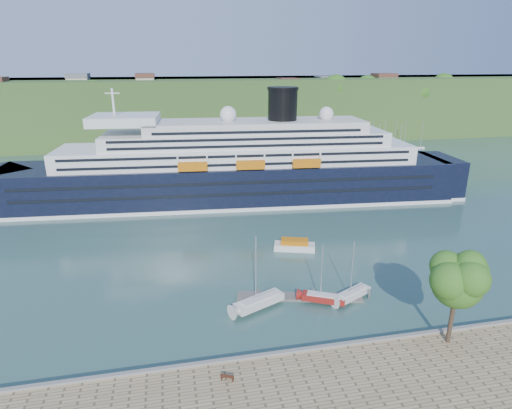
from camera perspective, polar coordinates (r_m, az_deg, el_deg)
name	(u,v)px	position (r m, az deg, el deg)	size (l,w,h in m)	color
ground	(306,357)	(49.90, 6.64, -19.53)	(400.00, 400.00, 0.00)	#315751
far_hillside	(198,108)	(183.47, -7.74, 12.58)	(400.00, 50.00, 24.00)	#2A4F1F
quay_coping	(307,349)	(49.06, 6.77, -18.61)	(220.00, 0.50, 0.30)	slate
cruise_ship	(229,146)	(95.88, -3.64, 7.76)	(113.50, 16.53, 25.49)	black
park_bench	(227,376)	(45.14, -3.85, -21.88)	(1.36, 0.56, 0.87)	#442013
promenade_tree	(455,295)	(51.45, 25.05, -10.82)	(7.19, 7.19, 11.91)	#265917
floating_pontoon	(299,297)	(59.89, 5.81, -12.15)	(16.98, 2.08, 0.38)	#69645D
sailboat_white_near	(259,275)	(55.03, 0.43, -9.32)	(7.66, 2.13, 9.89)	silver
sailboat_red	(325,276)	(57.22, 9.16, -9.43)	(6.28, 1.75, 8.11)	maroon
sailboat_white_far	(354,272)	(58.86, 12.95, -8.78)	(6.38, 1.77, 8.24)	silver
tender_launch	(295,245)	(73.55, 5.16, -5.34)	(6.97, 2.39, 1.93)	#C9680B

